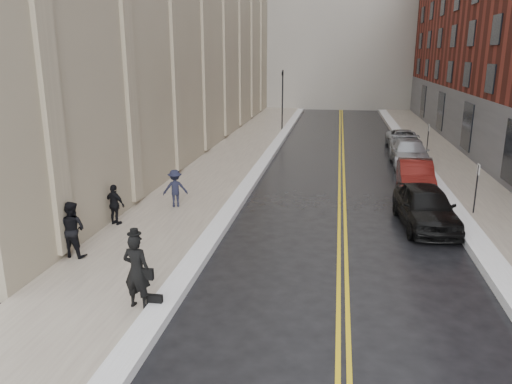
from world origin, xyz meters
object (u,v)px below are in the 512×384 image
(pedestrian_b, at_px, (175,188))
(pedestrian_c, at_px, (115,205))
(car_silver_far, at_px, (403,140))
(car_silver_near, at_px, (409,153))
(car_maroon, at_px, (415,176))
(pedestrian_a, at_px, (72,229))
(car_black, at_px, (426,207))
(pedestrian_main, at_px, (137,271))

(pedestrian_b, bearing_deg, pedestrian_c, 39.23)
(car_silver_far, bearing_deg, car_silver_near, -93.02)
(car_maroon, height_order, car_silver_near, car_silver_near)
(pedestrian_b, distance_m, pedestrian_c, 3.05)
(car_silver_far, bearing_deg, car_maroon, -93.83)
(car_silver_near, distance_m, pedestrian_a, 20.99)
(car_black, distance_m, pedestrian_main, 11.77)
(car_black, distance_m, pedestrian_a, 12.99)
(car_silver_far, bearing_deg, car_black, -93.86)
(pedestrian_a, bearing_deg, pedestrian_c, -82.04)
(car_black, relative_size, pedestrian_a, 2.60)
(car_black, height_order, car_silver_far, car_black)
(pedestrian_a, relative_size, pedestrian_c, 1.17)
(car_silver_far, height_order, pedestrian_main, pedestrian_main)
(car_maroon, bearing_deg, car_black, -91.24)
(car_silver_far, xyz_separation_m, pedestrian_a, (-13.00, -22.18, 0.43))
(car_silver_far, distance_m, pedestrian_main, 26.86)
(pedestrian_a, bearing_deg, car_black, -148.04)
(car_black, bearing_deg, pedestrian_c, -174.50)
(car_black, height_order, pedestrian_main, pedestrian_main)
(car_maroon, distance_m, car_silver_far, 11.48)
(pedestrian_a, height_order, pedestrian_b, pedestrian_a)
(car_maroon, relative_size, pedestrian_a, 2.43)
(pedestrian_a, xyz_separation_m, pedestrian_c, (0.00, 3.19, -0.13))
(pedestrian_a, bearing_deg, car_silver_near, -119.31)
(car_black, xyz_separation_m, car_maroon, (0.37, 5.44, -0.08))
(car_black, height_order, pedestrian_c, pedestrian_c)
(pedestrian_c, bearing_deg, pedestrian_main, 138.26)
(car_maroon, distance_m, pedestrian_main, 16.24)
(pedestrian_c, bearing_deg, pedestrian_a, 109.07)
(pedestrian_main, relative_size, pedestrian_c, 1.28)
(car_black, relative_size, pedestrian_c, 3.03)
(car_silver_near, height_order, pedestrian_main, pedestrian_main)
(pedestrian_main, height_order, pedestrian_b, pedestrian_main)
(pedestrian_main, distance_m, pedestrian_b, 8.90)
(car_black, height_order, pedestrian_b, pedestrian_b)
(car_black, distance_m, car_silver_far, 16.94)
(car_maroon, relative_size, pedestrian_b, 2.78)
(car_maroon, height_order, pedestrian_c, pedestrian_c)
(pedestrian_b, bearing_deg, car_black, 157.06)
(pedestrian_main, xyz_separation_m, pedestrian_c, (-3.40, 6.09, -0.22))
(car_silver_near, xyz_separation_m, pedestrian_b, (-11.15, -10.89, 0.21))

